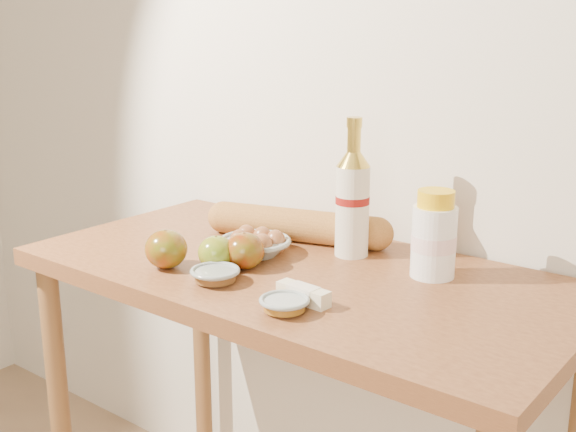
# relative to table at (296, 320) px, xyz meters

# --- Properties ---
(back_wall) EXTENTS (3.50, 0.02, 2.60)m
(back_wall) POSITION_rel_table_xyz_m (0.00, 0.33, 0.52)
(back_wall) COLOR beige
(back_wall) RESTS_ON ground
(table) EXTENTS (1.20, 0.60, 0.90)m
(table) POSITION_rel_table_xyz_m (0.00, 0.00, 0.00)
(table) COLOR brown
(table) RESTS_ON ground
(bourbon_bottle) EXTENTS (0.08, 0.08, 0.31)m
(bourbon_bottle) POSITION_rel_table_xyz_m (0.05, 0.14, 0.25)
(bourbon_bottle) COLOR beige
(bourbon_bottle) RESTS_ON table
(cream_bottle) EXTENTS (0.12, 0.12, 0.18)m
(cream_bottle) POSITION_rel_table_xyz_m (0.25, 0.13, 0.21)
(cream_bottle) COLOR white
(cream_bottle) RESTS_ON table
(egg_bowl) EXTENTS (0.18, 0.18, 0.06)m
(egg_bowl) POSITION_rel_table_xyz_m (-0.13, 0.01, 0.15)
(egg_bowl) COLOR #8F9C97
(egg_bowl) RESTS_ON table
(baguette) EXTENTS (0.47, 0.21, 0.08)m
(baguette) POSITION_rel_table_xyz_m (-0.11, 0.15, 0.16)
(baguette) COLOR #B67A37
(baguette) RESTS_ON table
(apple_yellowgreen) EXTENTS (0.08, 0.08, 0.07)m
(apple_yellowgreen) POSITION_rel_table_xyz_m (-0.13, -0.11, 0.16)
(apple_yellowgreen) COLOR olive
(apple_yellowgreen) RESTS_ON table
(apple_redgreen_front) EXTENTS (0.11, 0.11, 0.08)m
(apple_redgreen_front) POSITION_rel_table_xyz_m (-0.22, -0.17, 0.17)
(apple_redgreen_front) COLOR #981708
(apple_redgreen_front) RESTS_ON table
(apple_redgreen_right) EXTENTS (0.10, 0.10, 0.08)m
(apple_redgreen_right) POSITION_rel_table_xyz_m (-0.08, -0.07, 0.16)
(apple_redgreen_right) COLOR #8D0709
(apple_redgreen_right) RESTS_ON table
(sugar_bowl) EXTENTS (0.11, 0.11, 0.03)m
(sugar_bowl) POSITION_rel_table_xyz_m (-0.07, -0.17, 0.14)
(sugar_bowl) COLOR gray
(sugar_bowl) RESTS_ON table
(syrup_bowl) EXTENTS (0.11, 0.11, 0.03)m
(syrup_bowl) POSITION_rel_table_xyz_m (0.13, -0.21, 0.14)
(syrup_bowl) COLOR #919E99
(syrup_bowl) RESTS_ON table
(butter_stick) EXTENTS (0.11, 0.04, 0.03)m
(butter_stick) POSITION_rel_table_xyz_m (0.13, -0.15, 0.14)
(butter_stick) COLOR beige
(butter_stick) RESTS_ON table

